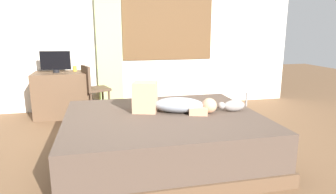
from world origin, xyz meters
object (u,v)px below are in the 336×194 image
bed (163,137)px  cup (75,69)px  person_lying (170,102)px  desk (63,94)px  tv_monitor (55,61)px  cat (233,105)px  chair_by_desk (92,87)px

bed → cup: bearing=116.5°
person_lying → desk: size_ratio=1.03×
bed → person_lying: (0.10, 0.09, 0.38)m
bed → person_lying: person_lying is taller
bed → tv_monitor: tv_monitor is taller
person_lying → desk: person_lying is taller
person_lying → tv_monitor: 2.46m
cat → tv_monitor: (-2.16, 2.09, 0.34)m
desk → chair_by_desk: bearing=-17.3°
cup → chair_by_desk: size_ratio=0.11×
bed → desk: 2.43m
bed → person_lying: size_ratio=2.33×
cat → tv_monitor: tv_monitor is taller
person_lying → desk: (-1.38, 1.97, -0.26)m
desk → tv_monitor: tv_monitor is taller
cup → desk: bearing=-155.8°
person_lying → tv_monitor: (-1.45, 1.97, 0.29)m
tv_monitor → chair_by_desk: (0.56, -0.15, -0.41)m
tv_monitor → cup: 0.33m
tv_monitor → chair_by_desk: tv_monitor is taller
bed → cup: size_ratio=23.75×
bed → person_lying: 0.40m
bed → desk: (-1.28, 2.06, 0.11)m
desk → cup: 0.47m
desk → cup: cup is taller
chair_by_desk → person_lying: bearing=-63.9°
cup → chair_by_desk: 0.46m
bed → desk: size_ratio=2.41×
bed → desk: desk is taller
chair_by_desk → tv_monitor: bearing=165.0°
person_lying → bed: bearing=-137.7°
person_lying → chair_by_desk: size_ratio=1.08×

